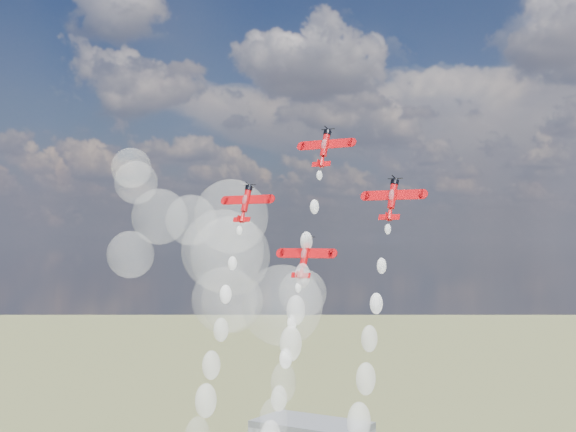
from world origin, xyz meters
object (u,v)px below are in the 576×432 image
(plane_lead, at_px, (325,147))
(plane_slot, at_px, (305,257))
(plane_left, at_px, (246,203))
(plane_right, at_px, (392,198))

(plane_lead, xyz_separation_m, plane_slot, (0.00, -7.53, -20.87))
(plane_left, bearing_deg, plane_lead, 13.36)
(plane_lead, bearing_deg, plane_left, -166.64)
(plane_lead, relative_size, plane_left, 1.00)
(plane_left, xyz_separation_m, plane_slot, (15.85, -3.76, -10.44))
(plane_lead, xyz_separation_m, plane_left, (-15.85, -3.76, -10.44))
(plane_right, bearing_deg, plane_lead, 166.64)
(plane_left, height_order, plane_slot, plane_left)
(plane_right, distance_m, plane_slot, 19.35)
(plane_lead, xyz_separation_m, plane_right, (15.85, -3.76, -10.44))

